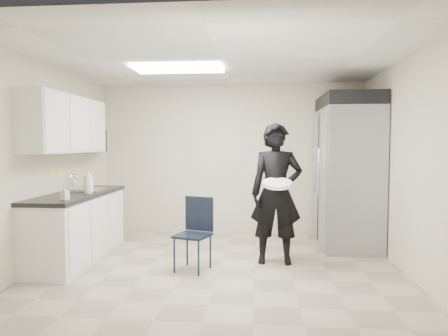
# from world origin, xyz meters

# --- Properties ---
(floor) EXTENTS (4.50, 4.50, 0.00)m
(floor) POSITION_xyz_m (0.00, 0.00, 0.00)
(floor) COLOR tan
(floor) RESTS_ON ground
(ceiling) EXTENTS (4.50, 4.50, 0.00)m
(ceiling) POSITION_xyz_m (0.00, 0.00, 2.60)
(ceiling) COLOR silver
(ceiling) RESTS_ON back_wall
(back_wall) EXTENTS (4.50, 0.00, 4.50)m
(back_wall) POSITION_xyz_m (0.00, 2.00, 1.30)
(back_wall) COLOR beige
(back_wall) RESTS_ON floor
(left_wall) EXTENTS (0.00, 4.00, 4.00)m
(left_wall) POSITION_xyz_m (-2.25, 0.00, 1.30)
(left_wall) COLOR beige
(left_wall) RESTS_ON floor
(right_wall) EXTENTS (0.00, 4.00, 4.00)m
(right_wall) POSITION_xyz_m (2.25, 0.00, 1.30)
(right_wall) COLOR beige
(right_wall) RESTS_ON floor
(ceiling_panel) EXTENTS (1.20, 0.60, 0.02)m
(ceiling_panel) POSITION_xyz_m (-0.60, 0.40, 2.57)
(ceiling_panel) COLOR white
(ceiling_panel) RESTS_ON ceiling
(lower_counter) EXTENTS (0.60, 1.90, 0.86)m
(lower_counter) POSITION_xyz_m (-1.95, 0.20, 0.43)
(lower_counter) COLOR silver
(lower_counter) RESTS_ON floor
(countertop) EXTENTS (0.64, 1.95, 0.05)m
(countertop) POSITION_xyz_m (-1.95, 0.20, 0.89)
(countertop) COLOR black
(countertop) RESTS_ON lower_counter
(sink) EXTENTS (0.42, 0.40, 0.14)m
(sink) POSITION_xyz_m (-1.93, 0.45, 0.87)
(sink) COLOR gray
(sink) RESTS_ON countertop
(faucet) EXTENTS (0.02, 0.02, 0.24)m
(faucet) POSITION_xyz_m (-2.13, 0.45, 1.02)
(faucet) COLOR silver
(faucet) RESTS_ON countertop
(upper_cabinets) EXTENTS (0.35, 1.80, 0.75)m
(upper_cabinets) POSITION_xyz_m (-2.08, 0.20, 1.83)
(upper_cabinets) COLOR silver
(upper_cabinets) RESTS_ON left_wall
(towel_dispenser) EXTENTS (0.22, 0.30, 0.35)m
(towel_dispenser) POSITION_xyz_m (-2.14, 1.35, 1.62)
(towel_dispenser) COLOR black
(towel_dispenser) RESTS_ON left_wall
(notice_sticker_left) EXTENTS (0.00, 0.12, 0.07)m
(notice_sticker_left) POSITION_xyz_m (-2.24, 0.10, 1.22)
(notice_sticker_left) COLOR yellow
(notice_sticker_left) RESTS_ON left_wall
(notice_sticker_right) EXTENTS (0.00, 0.12, 0.07)m
(notice_sticker_right) POSITION_xyz_m (-2.24, 0.30, 1.18)
(notice_sticker_right) COLOR yellow
(notice_sticker_right) RESTS_ON left_wall
(commercial_fridge) EXTENTS (0.80, 1.35, 2.10)m
(commercial_fridge) POSITION_xyz_m (1.83, 1.27, 1.05)
(commercial_fridge) COLOR gray
(commercial_fridge) RESTS_ON floor
(fridge_compressor) EXTENTS (0.80, 1.35, 0.20)m
(fridge_compressor) POSITION_xyz_m (1.83, 1.27, 2.20)
(fridge_compressor) COLOR black
(fridge_compressor) RESTS_ON commercial_fridge
(folding_chair) EXTENTS (0.49, 0.49, 0.87)m
(folding_chair) POSITION_xyz_m (-0.33, -0.13, 0.44)
(folding_chair) COLOR black
(folding_chair) RESTS_ON floor
(man_tuxedo) EXTENTS (0.68, 0.46, 1.84)m
(man_tuxedo) POSITION_xyz_m (0.71, 0.29, 0.92)
(man_tuxedo) COLOR black
(man_tuxedo) RESTS_ON floor
(bucket_lid) EXTENTS (0.37, 0.37, 0.05)m
(bucket_lid) POSITION_xyz_m (0.71, 0.04, 1.07)
(bucket_lid) COLOR white
(bucket_lid) RESTS_ON man_tuxedo
(soap_bottle_a) EXTENTS (0.18, 0.18, 0.34)m
(soap_bottle_a) POSITION_xyz_m (-1.74, 0.09, 1.08)
(soap_bottle_a) COLOR white
(soap_bottle_a) RESTS_ON countertop
(soap_bottle_b) EXTENTS (0.10, 0.10, 0.17)m
(soap_bottle_b) POSITION_xyz_m (-1.78, -0.48, 0.99)
(soap_bottle_b) COLOR #B3B1BE
(soap_bottle_b) RESTS_ON countertop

